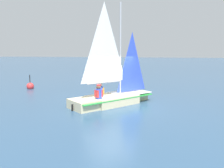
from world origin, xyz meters
name	(u,v)px	position (x,y,z in m)	size (l,w,h in m)	color
ground_plane	(112,104)	(0.00, 0.00, 0.00)	(260.00, 260.00, 0.00)	#2D4C6B
sailboat_main	(112,91)	(-0.02, 0.01, 0.67)	(4.65, 3.83, 5.28)	beige
sailor_helm	(100,93)	(-0.37, 0.54, 0.62)	(0.43, 0.42, 1.16)	black
sailor_crew	(99,95)	(-1.07, 0.32, 0.63)	(0.43, 0.42, 1.16)	black
buoy_marker	(30,86)	(2.76, 7.45, 0.20)	(0.54, 0.54, 1.14)	red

